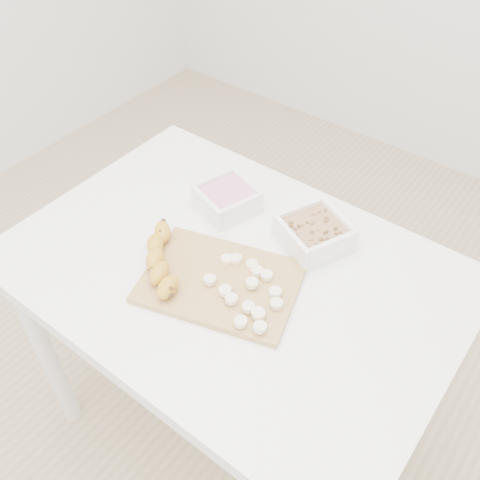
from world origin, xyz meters
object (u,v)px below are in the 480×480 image
Objects in this scene: table at (232,294)px; cutting_board at (221,282)px; bowl_granola at (314,233)px; bowl_yogurt at (227,198)px; banana at (162,260)px.

cutting_board reaches higher than table.
bowl_granola is (0.10, 0.17, 0.13)m from table.
bowl_granola is (0.24, 0.02, 0.00)m from bowl_yogurt.
banana is (-0.11, -0.10, 0.13)m from table.
table is 0.12m from cutting_board.
cutting_board is at bearing -54.72° from bowl_yogurt.
bowl_granola reaches higher than banana.
bowl_granola is at bearing 15.94° from banana.
table is 5.35× the size of bowl_granola.
cutting_board is at bearing -15.20° from banana.
bowl_granola is 0.85× the size of banana.
bowl_granola is at bearing 58.59° from table.
bowl_yogurt is 0.25m from cutting_board.
bowl_yogurt is 0.24m from bowl_granola.
cutting_board is at bearing -112.02° from bowl_granola.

